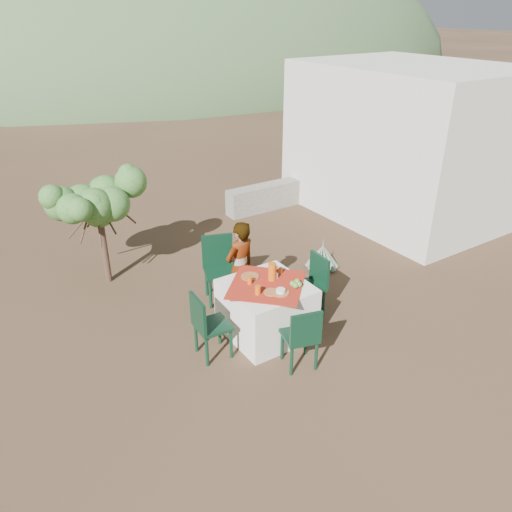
{
  "coord_description": "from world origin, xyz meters",
  "views": [
    {
      "loc": [
        -2.57,
        -5.03,
        4.03
      ],
      "look_at": [
        0.72,
        -0.01,
        0.98
      ],
      "focal_mm": 35.0,
      "sensor_mm": 36.0,
      "label": 1
    }
  ],
  "objects_px": {
    "chair_right": "(312,283)",
    "table": "(266,309)",
    "person": "(240,268)",
    "guesthouse": "(406,141)",
    "agave": "(322,257)",
    "juice_pitcher": "(272,272)",
    "chair_left": "(207,324)",
    "shrub_tree": "(100,206)",
    "chair_far": "(219,265)",
    "chair_near": "(302,336)"
  },
  "relations": [
    {
      "from": "table",
      "to": "agave",
      "type": "distance_m",
      "value": 2.13
    },
    {
      "from": "agave",
      "to": "guesthouse",
      "type": "bearing_deg",
      "value": 20.62
    },
    {
      "from": "chair_left",
      "to": "person",
      "type": "distance_m",
      "value": 1.16
    },
    {
      "from": "table",
      "to": "chair_right",
      "type": "bearing_deg",
      "value": 3.61
    },
    {
      "from": "table",
      "to": "shrub_tree",
      "type": "relative_size",
      "value": 0.81
    },
    {
      "from": "chair_near",
      "to": "shrub_tree",
      "type": "height_order",
      "value": "shrub_tree"
    },
    {
      "from": "shrub_tree",
      "to": "chair_far",
      "type": "bearing_deg",
      "value": -50.5
    },
    {
      "from": "guesthouse",
      "to": "chair_near",
      "type": "bearing_deg",
      "value": -148.76
    },
    {
      "from": "person",
      "to": "guesthouse",
      "type": "distance_m",
      "value": 5.25
    },
    {
      "from": "chair_left",
      "to": "juice_pitcher",
      "type": "xyz_separation_m",
      "value": [
        1.03,
        0.08,
        0.39
      ]
    },
    {
      "from": "chair_far",
      "to": "chair_left",
      "type": "bearing_deg",
      "value": -106.16
    },
    {
      "from": "table",
      "to": "chair_near",
      "type": "distance_m",
      "value": 0.85
    },
    {
      "from": "chair_far",
      "to": "agave",
      "type": "relative_size",
      "value": 1.65
    },
    {
      "from": "chair_near",
      "to": "chair_left",
      "type": "height_order",
      "value": "chair_left"
    },
    {
      "from": "chair_far",
      "to": "person",
      "type": "bearing_deg",
      "value": -61.54
    },
    {
      "from": "guesthouse",
      "to": "shrub_tree",
      "type": "bearing_deg",
      "value": 176.16
    },
    {
      "from": "agave",
      "to": "guesthouse",
      "type": "relative_size",
      "value": 0.14
    },
    {
      "from": "chair_near",
      "to": "guesthouse",
      "type": "distance_m",
      "value": 5.97
    },
    {
      "from": "table",
      "to": "chair_left",
      "type": "bearing_deg",
      "value": -179.01
    },
    {
      "from": "person",
      "to": "agave",
      "type": "xyz_separation_m",
      "value": [
        1.84,
        0.36,
        -0.49
      ]
    },
    {
      "from": "chair_right",
      "to": "table",
      "type": "bearing_deg",
      "value": -82.61
    },
    {
      "from": "chair_left",
      "to": "guesthouse",
      "type": "relative_size",
      "value": 0.21
    },
    {
      "from": "chair_far",
      "to": "person",
      "type": "height_order",
      "value": "person"
    },
    {
      "from": "chair_left",
      "to": "shrub_tree",
      "type": "distance_m",
      "value": 2.78
    },
    {
      "from": "person",
      "to": "chair_right",
      "type": "bearing_deg",
      "value": 129.87
    },
    {
      "from": "chair_far",
      "to": "shrub_tree",
      "type": "bearing_deg",
      "value": 148.84
    },
    {
      "from": "shrub_tree",
      "to": "juice_pitcher",
      "type": "relative_size",
      "value": 6.71
    },
    {
      "from": "agave",
      "to": "person",
      "type": "bearing_deg",
      "value": -169.01
    },
    {
      "from": "person",
      "to": "guesthouse",
      "type": "relative_size",
      "value": 0.33
    },
    {
      "from": "chair_near",
      "to": "chair_left",
      "type": "distance_m",
      "value": 1.18
    },
    {
      "from": "chair_far",
      "to": "chair_right",
      "type": "bearing_deg",
      "value": -31.97
    },
    {
      "from": "chair_near",
      "to": "person",
      "type": "height_order",
      "value": "person"
    },
    {
      "from": "chair_near",
      "to": "juice_pitcher",
      "type": "xyz_separation_m",
      "value": [
        0.19,
        0.91,
        0.4
      ]
    },
    {
      "from": "chair_right",
      "to": "chair_far",
      "type": "bearing_deg",
      "value": -137.53
    },
    {
      "from": "guesthouse",
      "to": "chair_far",
      "type": "bearing_deg",
      "value": -168.19
    },
    {
      "from": "chair_right",
      "to": "chair_left",
      "type": "bearing_deg",
      "value": -83.98
    },
    {
      "from": "chair_near",
      "to": "person",
      "type": "relative_size",
      "value": 0.62
    },
    {
      "from": "chair_right",
      "to": "guesthouse",
      "type": "relative_size",
      "value": 0.22
    },
    {
      "from": "chair_near",
      "to": "chair_right",
      "type": "height_order",
      "value": "chair_right"
    },
    {
      "from": "chair_near",
      "to": "chair_far",
      "type": "bearing_deg",
      "value": -74.5
    },
    {
      "from": "shrub_tree",
      "to": "juice_pitcher",
      "type": "xyz_separation_m",
      "value": [
        1.41,
        -2.56,
        -0.39
      ]
    },
    {
      "from": "chair_left",
      "to": "guesthouse",
      "type": "distance_m",
      "value": 6.36
    },
    {
      "from": "chair_right",
      "to": "juice_pitcher",
      "type": "height_order",
      "value": "juice_pitcher"
    },
    {
      "from": "chair_near",
      "to": "table",
      "type": "bearing_deg",
      "value": -78.65
    },
    {
      "from": "shrub_tree",
      "to": "chair_left",
      "type": "bearing_deg",
      "value": -81.84
    },
    {
      "from": "person",
      "to": "table",
      "type": "bearing_deg",
      "value": 76.74
    },
    {
      "from": "guesthouse",
      "to": "juice_pitcher",
      "type": "height_order",
      "value": "guesthouse"
    },
    {
      "from": "person",
      "to": "guesthouse",
      "type": "bearing_deg",
      "value": -175.16
    },
    {
      "from": "chair_right",
      "to": "person",
      "type": "height_order",
      "value": "person"
    },
    {
      "from": "table",
      "to": "guesthouse",
      "type": "xyz_separation_m",
      "value": [
        4.97,
        2.21,
        1.12
      ]
    }
  ]
}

